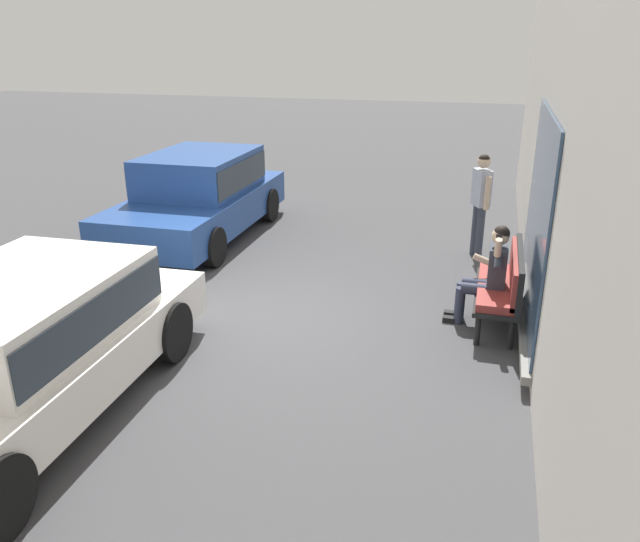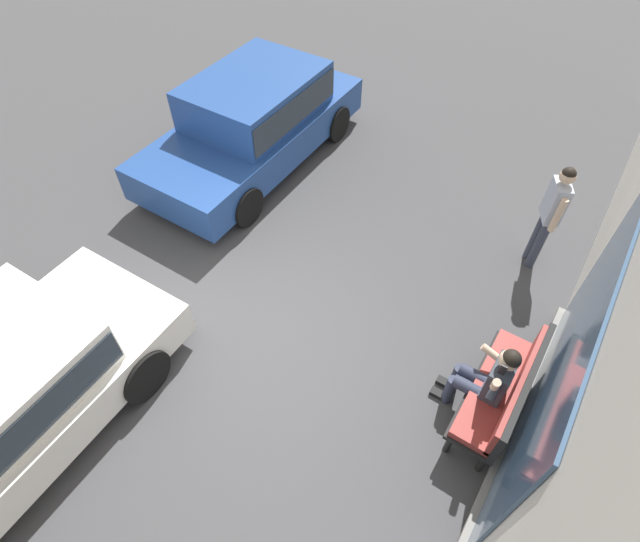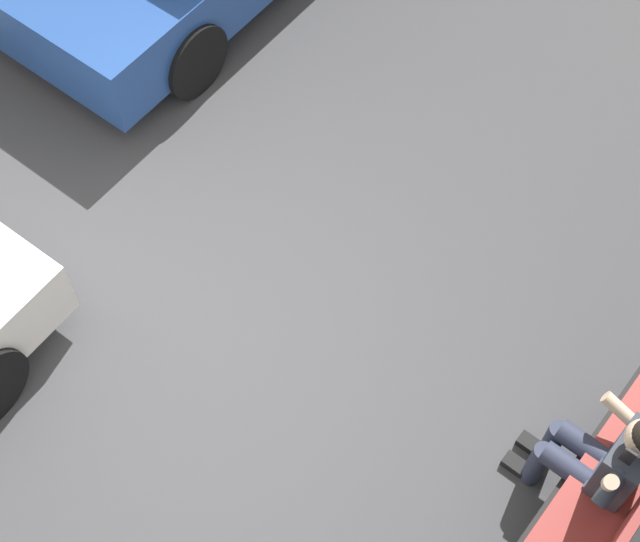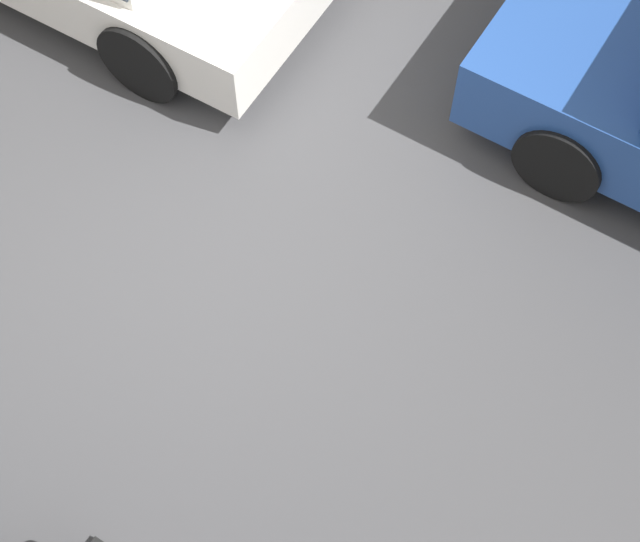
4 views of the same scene
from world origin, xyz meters
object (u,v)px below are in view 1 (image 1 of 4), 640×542
(pedestrian_standing, at_px, (481,197))
(parked_car_near, at_px, (199,192))
(bench, at_px, (505,282))
(person_on_phone, at_px, (488,273))
(parked_car_mid, at_px, (20,342))

(pedestrian_standing, bearing_deg, parked_car_near, -87.36)
(parked_car_near, bearing_deg, bench, 66.09)
(person_on_phone, xyz_separation_m, parked_car_near, (-2.47, -5.20, 0.14))
(bench, distance_m, person_on_phone, 0.27)
(parked_car_near, bearing_deg, pedestrian_standing, 92.64)
(parked_car_mid, distance_m, pedestrian_standing, 7.26)
(pedestrian_standing, bearing_deg, person_on_phone, 4.59)
(person_on_phone, bearing_deg, parked_car_near, -115.43)
(parked_car_mid, bearing_deg, bench, 127.01)
(parked_car_near, distance_m, parked_car_mid, 5.87)
(bench, xyz_separation_m, person_on_phone, (0.07, -0.22, 0.13))
(parked_car_near, relative_size, parked_car_mid, 0.96)
(bench, distance_m, parked_car_near, 5.94)
(bench, bearing_deg, parked_car_near, -113.91)
(bench, height_order, pedestrian_standing, pedestrian_standing)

